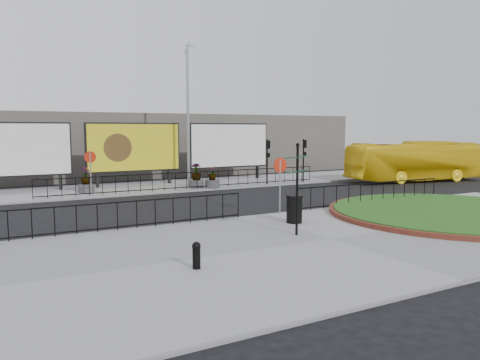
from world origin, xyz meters
TOP-DOWN VIEW (x-y plane):
  - ground at (0.00, 0.00)m, footprint 90.00×90.00m
  - pavement_near at (0.00, -5.00)m, footprint 30.00×10.00m
  - pavement_far at (0.00, 12.00)m, footprint 44.00×6.00m
  - brick_edge at (7.50, -4.00)m, footprint 10.40×10.40m
  - grass_lawn at (7.50, -4.00)m, footprint 10.00×10.00m
  - railing_near_left at (-6.00, -0.30)m, footprint 10.00×0.10m
  - railing_near_right at (6.50, -0.30)m, footprint 9.00×0.10m
  - railing_far at (1.00, 9.30)m, footprint 18.00×0.10m
  - speed_sign_far at (-5.00, 9.40)m, footprint 0.64×0.07m
  - speed_sign_near at (1.00, -0.40)m, footprint 0.64×0.07m
  - billboard_left at (-8.50, 12.97)m, footprint 6.20×0.31m
  - billboard_mid at (-1.50, 12.97)m, footprint 6.20×0.31m
  - billboard_right at (5.50, 12.97)m, footprint 6.20×0.31m
  - lamp_post at (1.51, 11.00)m, footprint 0.74×0.18m
  - signal_pole_a at (6.50, 9.34)m, footprint 0.22×0.26m
  - signal_pole_b at (9.50, 9.34)m, footprint 0.22×0.26m
  - building_backdrop at (0.00, 22.00)m, footprint 40.00×10.00m
  - fingerpost_sign at (-0.67, -3.97)m, footprint 1.44×0.86m
  - bollard at (-5.34, -5.94)m, footprint 0.24×0.24m
  - litter_bin at (0.50, -2.18)m, footprint 0.66×0.66m
  - bus at (17.33, 6.43)m, footprint 10.73×4.39m
  - planter_a at (-4.98, 11.00)m, footprint 0.91×0.91m
  - planter_b at (1.55, 9.88)m, footprint 0.93×0.93m
  - planter_c at (2.44, 9.40)m, footprint 0.92×0.92m

SIDE VIEW (x-z plane):
  - ground at x=0.00m, z-range 0.00..0.00m
  - pavement_near at x=0.00m, z-range 0.00..0.12m
  - pavement_far at x=0.00m, z-range 0.00..0.12m
  - brick_edge at x=7.50m, z-range 0.12..0.30m
  - grass_lawn at x=7.50m, z-range 0.12..0.34m
  - bollard at x=-5.34m, z-range 0.15..0.88m
  - planter_c at x=2.44m, z-range -0.08..1.30m
  - railing_near_left at x=-6.00m, z-range 0.12..1.22m
  - railing_near_right at x=6.50m, z-range 0.12..1.22m
  - railing_far at x=1.00m, z-range 0.12..1.22m
  - litter_bin at x=0.50m, z-range 0.12..1.22m
  - planter_a at x=-4.98m, z-range -0.05..1.44m
  - planter_b at x=1.55m, z-range -0.04..1.52m
  - bus at x=17.33m, z-range 0.00..2.91m
  - speed_sign_far at x=-5.00m, z-range 0.68..3.15m
  - speed_sign_near at x=1.00m, z-range 0.68..3.15m
  - fingerpost_sign at x=-0.67m, z-range 0.45..3.67m
  - signal_pole_a at x=6.50m, z-range 0.60..3.60m
  - signal_pole_b at x=9.50m, z-range 0.60..3.60m
  - building_backdrop at x=0.00m, z-range 0.00..5.00m
  - billboard_left at x=-8.50m, z-range 0.55..4.65m
  - billboard_mid at x=-1.50m, z-range 0.55..4.65m
  - billboard_right at x=5.50m, z-range 0.55..4.65m
  - lamp_post at x=1.51m, z-range 0.21..9.44m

